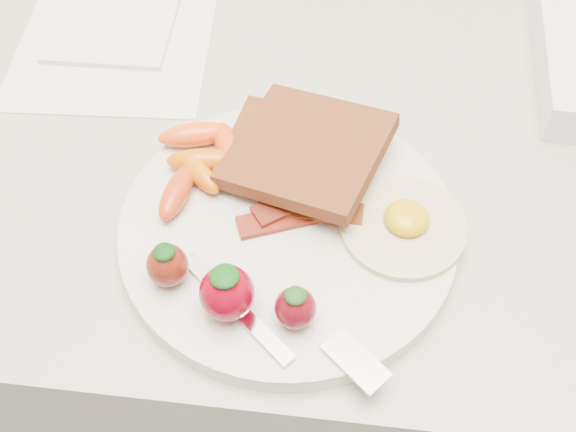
# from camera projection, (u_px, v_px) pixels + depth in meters

# --- Properties ---
(counter) EXTENTS (2.00, 0.60, 0.90)m
(counter) POSITION_uv_depth(u_px,v_px,m) (315.00, 332.00, 1.04)
(counter) COLOR gray
(counter) RESTS_ON ground
(plate) EXTENTS (0.27, 0.27, 0.02)m
(plate) POSITION_uv_depth(u_px,v_px,m) (288.00, 230.00, 0.58)
(plate) COLOR beige
(plate) RESTS_ON counter
(toast_lower) EXTENTS (0.11, 0.11, 0.01)m
(toast_lower) POSITION_uv_depth(u_px,v_px,m) (283.00, 149.00, 0.61)
(toast_lower) COLOR #472912
(toast_lower) RESTS_ON plate
(toast_upper) EXTENTS (0.15, 0.15, 0.03)m
(toast_upper) POSITION_uv_depth(u_px,v_px,m) (307.00, 150.00, 0.59)
(toast_upper) COLOR #492211
(toast_upper) RESTS_ON toast_lower
(fried_egg) EXTENTS (0.11, 0.11, 0.02)m
(fried_egg) POSITION_uv_depth(u_px,v_px,m) (404.00, 224.00, 0.57)
(fried_egg) COLOR silver
(fried_egg) RESTS_ON plate
(bacon_strips) EXTENTS (0.10, 0.08, 0.01)m
(bacon_strips) POSITION_uv_depth(u_px,v_px,m) (301.00, 208.00, 0.58)
(bacon_strips) COLOR #4D1306
(bacon_strips) RESTS_ON plate
(baby_carrots) EXTENTS (0.08, 0.11, 0.02)m
(baby_carrots) POSITION_uv_depth(u_px,v_px,m) (200.00, 160.00, 0.60)
(baby_carrots) COLOR #BF5605
(baby_carrots) RESTS_ON plate
(strawberries) EXTENTS (0.13, 0.06, 0.05)m
(strawberries) POSITION_uv_depth(u_px,v_px,m) (226.00, 289.00, 0.51)
(strawberries) COLOR #5C170B
(strawberries) RESTS_ON plate
(fork) EXTENTS (0.16, 0.10, 0.00)m
(fork) POSITION_uv_depth(u_px,v_px,m) (289.00, 331.00, 0.51)
(fork) COLOR white
(fork) RESTS_ON plate
(paper_sheet) EXTENTS (0.21, 0.27, 0.00)m
(paper_sheet) POSITION_uv_depth(u_px,v_px,m) (119.00, 27.00, 0.74)
(paper_sheet) COLOR silver
(paper_sheet) RESTS_ON counter
(notepad) EXTENTS (0.13, 0.18, 0.01)m
(notepad) POSITION_uv_depth(u_px,v_px,m) (119.00, 8.00, 0.75)
(notepad) COLOR silver
(notepad) RESTS_ON paper_sheet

